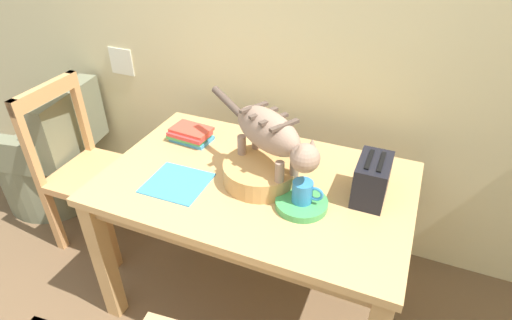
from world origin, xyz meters
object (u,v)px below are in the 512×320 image
(magazine, at_px, (177,183))
(wicker_basket, at_px, (261,172))
(toaster, at_px, (372,180))
(wooden_chair_near, at_px, (89,171))
(dining_table, at_px, (256,197))
(cat, at_px, (271,136))
(coffee_mug, at_px, (303,192))
(book_stack, at_px, (190,135))
(wicker_armchair, at_px, (53,162))
(saucer_bowl, at_px, (301,203))

(magazine, bearing_deg, wicker_basket, 25.01)
(toaster, xyz_separation_m, wooden_chair_near, (-1.48, -0.00, -0.36))
(dining_table, xyz_separation_m, toaster, (0.45, 0.07, 0.18))
(dining_table, height_order, wooden_chair_near, wooden_chair_near)
(cat, bearing_deg, coffee_mug, 90.58)
(dining_table, xyz_separation_m, book_stack, (-0.41, 0.17, 0.12))
(wicker_armchair, bearing_deg, cat, -108.07)
(dining_table, xyz_separation_m, wicker_armchair, (-1.52, 0.24, -0.36))
(magazine, distance_m, toaster, 0.78)
(book_stack, relative_size, wicker_armchair, 0.26)
(coffee_mug, distance_m, wicker_basket, 0.23)
(wicker_basket, xyz_separation_m, wooden_chair_near, (-1.04, 0.06, -0.32))
(magazine, bearing_deg, saucer_bowl, 5.64)
(saucer_bowl, height_order, toaster, toaster)
(cat, bearing_deg, toaster, 129.10)
(dining_table, xyz_separation_m, saucer_bowl, (0.23, -0.09, 0.10))
(saucer_bowl, bearing_deg, wicker_armchair, 169.17)
(saucer_bowl, bearing_deg, cat, 150.20)
(cat, distance_m, wicker_basket, 0.19)
(dining_table, xyz_separation_m, coffee_mug, (0.23, -0.09, 0.16))
(magazine, height_order, wicker_armchair, wicker_armchair)
(dining_table, relative_size, saucer_bowl, 6.34)
(magazine, relative_size, book_stack, 1.19)
(magazine, bearing_deg, toaster, 15.35)
(coffee_mug, bearing_deg, cat, 150.78)
(dining_table, relative_size, cat, 2.23)
(wicker_armchair, bearing_deg, toaster, -104.53)
(cat, height_order, wooden_chair_near, cat)
(wicker_basket, bearing_deg, wicker_armchair, 171.05)
(dining_table, bearing_deg, magazine, -152.72)
(saucer_bowl, distance_m, book_stack, 0.69)
(magazine, relative_size, toaster, 1.21)
(toaster, relative_size, wooden_chair_near, 0.22)
(dining_table, distance_m, magazine, 0.34)
(wicker_basket, xyz_separation_m, wicker_armchair, (-1.54, 0.24, -0.50))
(dining_table, height_order, magazine, magazine)
(book_stack, distance_m, wicker_basket, 0.47)
(wooden_chair_near, bearing_deg, book_stack, 98.91)
(book_stack, xyz_separation_m, toaster, (0.87, -0.11, 0.05))
(saucer_bowl, xyz_separation_m, wicker_armchair, (-1.74, 0.33, -0.47))
(toaster, height_order, wicker_armchair, toaster)
(dining_table, xyz_separation_m, magazine, (-0.29, -0.15, 0.09))
(dining_table, height_order, book_stack, book_stack)
(wicker_basket, bearing_deg, toaster, 8.68)
(dining_table, xyz_separation_m, wicker_basket, (0.02, 0.00, 0.13))
(saucer_bowl, relative_size, toaster, 1.01)
(wicker_armchair, bearing_deg, saucer_bowl, -110.27)
(saucer_bowl, bearing_deg, coffee_mug, 0.00)
(toaster, height_order, wooden_chair_near, wooden_chair_near)
(toaster, xyz_separation_m, wicker_armchair, (-1.97, 0.18, -0.54))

